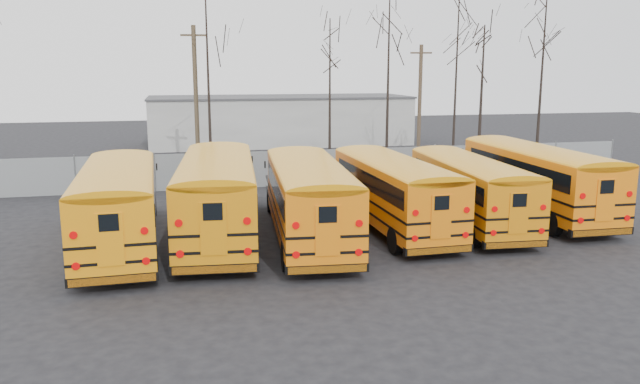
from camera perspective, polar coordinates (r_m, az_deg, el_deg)
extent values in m
plane|color=black|center=(23.90, 3.89, -4.56)|extent=(120.00, 120.00, 0.00)
cube|color=gray|center=(35.09, -1.71, 2.23)|extent=(40.00, 0.04, 2.00)
cube|color=beige|center=(54.89, -3.72, 6.53)|extent=(22.00, 8.00, 4.00)
cylinder|color=black|center=(20.70, -21.40, -6.39)|extent=(0.32, 1.03, 1.02)
cylinder|color=black|center=(20.54, -15.00, -6.12)|extent=(0.32, 1.03, 1.02)
cylinder|color=black|center=(28.93, -19.58, -1.36)|extent=(0.32, 1.03, 1.02)
cylinder|color=black|center=(28.81, -15.02, -1.14)|extent=(0.32, 1.03, 1.02)
cube|color=orange|center=(23.48, -17.96, -1.10)|extent=(2.87, 9.54, 2.39)
cube|color=orange|center=(29.10, -17.34, -0.13)|extent=(2.35, 1.81, 1.02)
cube|color=black|center=(23.18, -18.06, 0.09)|extent=(2.87, 8.52, 0.71)
cube|color=black|center=(24.49, -17.76, -2.36)|extent=(2.96, 11.29, 0.09)
cube|color=black|center=(24.38, -17.83, -1.20)|extent=(2.96, 11.29, 0.09)
cube|color=black|center=(19.34, -18.41, -7.56)|extent=(2.61, 0.31, 0.28)
cube|color=black|center=(30.00, -17.21, -0.88)|extent=(2.45, 0.29, 0.26)
cube|color=orange|center=(18.89, -18.66, -4.16)|extent=(0.76, 0.07, 1.58)
cylinder|color=#B20505|center=(19.17, -21.43, -6.34)|extent=(0.23, 0.05, 0.22)
cylinder|color=#B20505|center=(19.03, -15.61, -6.10)|extent=(0.23, 0.05, 0.22)
cylinder|color=#B20505|center=(18.93, -21.62, -3.70)|extent=(0.23, 0.05, 0.22)
cylinder|color=#B20505|center=(18.78, -15.76, -3.43)|extent=(0.23, 0.05, 0.22)
cylinder|color=black|center=(20.89, -12.81, -5.64)|extent=(0.39, 1.09, 1.07)
cylinder|color=black|center=(20.81, -6.15, -5.49)|extent=(0.39, 1.09, 1.07)
cylinder|color=black|center=(29.56, -11.35, -0.62)|extent=(0.39, 1.09, 1.07)
cylinder|color=black|center=(29.50, -6.68, -0.49)|extent=(0.39, 1.09, 1.07)
cube|color=orange|center=(23.88, -9.36, -0.29)|extent=(3.54, 10.12, 2.51)
cube|color=orange|center=(29.77, -9.03, 0.60)|extent=(2.55, 2.02, 1.07)
cube|color=black|center=(23.56, -9.41, 0.94)|extent=(3.48, 9.06, 0.75)
cube|color=black|center=(24.92, -9.25, -1.62)|extent=(3.73, 11.95, 0.10)
cube|color=black|center=(24.81, -9.29, -0.42)|extent=(3.73, 11.95, 0.10)
cube|color=black|center=(19.51, -9.59, -6.89)|extent=(2.74, 0.48, 0.30)
cube|color=black|center=(30.72, -8.97, -0.19)|extent=(2.57, 0.44, 0.28)
cube|color=orange|center=(19.04, -9.73, -3.34)|extent=(0.80, 0.11, 1.65)
cylinder|color=#B20505|center=(19.29, -12.68, -5.56)|extent=(0.24, 0.06, 0.23)
cylinder|color=#B20505|center=(19.22, -6.62, -5.43)|extent=(0.24, 0.06, 0.23)
cylinder|color=#B20505|center=(19.04, -12.80, -2.80)|extent=(0.24, 0.06, 0.23)
cylinder|color=#B20505|center=(18.96, -6.69, -2.65)|extent=(0.24, 0.06, 0.23)
cylinder|color=black|center=(20.43, -3.11, -5.83)|extent=(0.37, 1.04, 1.02)
cylinder|color=black|center=(20.73, 3.26, -5.57)|extent=(0.37, 1.04, 1.02)
cylinder|color=black|center=(28.68, -4.56, -0.84)|extent=(0.37, 1.04, 1.02)
cylinder|color=black|center=(28.90, -0.01, -0.72)|extent=(0.37, 1.04, 1.02)
cube|color=orange|center=(23.43, -1.03, -0.57)|extent=(3.34, 9.64, 2.39)
cube|color=orange|center=(29.01, -2.35, 0.35)|extent=(2.43, 1.92, 1.02)
cube|color=black|center=(23.12, -0.97, 0.62)|extent=(3.30, 8.63, 0.71)
cube|color=black|center=(24.42, -1.26, -1.85)|extent=(3.52, 11.38, 0.09)
cube|color=black|center=(24.31, -1.27, -0.69)|extent=(3.52, 11.38, 0.09)
cube|color=black|center=(19.32, 0.65, -6.99)|extent=(2.61, 0.45, 0.28)
cube|color=black|center=(29.91, -2.49, -0.41)|extent=(2.45, 0.41, 0.26)
cube|color=orange|center=(18.86, 0.71, -3.57)|extent=(0.76, 0.11, 1.58)
cylinder|color=#B20505|center=(18.93, -2.20, -5.76)|extent=(0.23, 0.06, 0.22)
cylinder|color=#B20505|center=(19.21, 3.57, -5.52)|extent=(0.23, 0.06, 0.22)
cylinder|color=#B20505|center=(18.69, -2.22, -3.08)|extent=(0.23, 0.06, 0.22)
cylinder|color=#B20505|center=(18.97, 3.60, -2.88)|extent=(0.23, 0.06, 0.22)
cylinder|color=black|center=(22.38, 6.88, -4.42)|extent=(0.29, 0.98, 0.97)
cylinder|color=black|center=(23.23, 11.97, -4.01)|extent=(0.29, 0.98, 0.97)
cylinder|color=black|center=(29.95, 1.38, -0.34)|extent=(0.29, 0.98, 0.97)
cylinder|color=black|center=(30.58, 5.36, -0.14)|extent=(0.29, 0.98, 0.97)
cube|color=orange|center=(25.37, 6.76, 0.10)|extent=(2.58, 9.09, 2.29)
cube|color=orange|center=(30.47, 3.21, 0.79)|extent=(2.22, 1.69, 0.97)
cube|color=black|center=(25.10, 6.94, 1.16)|extent=(2.61, 8.12, 0.68)
cube|color=black|center=(26.28, 6.09, -1.07)|extent=(2.64, 10.76, 0.09)
cube|color=black|center=(26.18, 6.11, -0.03)|extent=(2.64, 10.76, 0.09)
cube|color=black|center=(21.69, 10.79, -5.19)|extent=(2.49, 0.26, 0.27)
cube|color=black|center=(31.31, 2.79, 0.07)|extent=(2.34, 0.23, 0.25)
cube|color=orange|center=(21.29, 11.02, -2.26)|extent=(0.73, 0.05, 1.51)
cylinder|color=#B20505|center=(21.09, 8.67, -4.22)|extent=(0.21, 0.04, 0.21)
cylinder|color=#B20505|center=(21.85, 13.17, -3.84)|extent=(0.21, 0.04, 0.21)
cylinder|color=#B20505|center=(20.87, 8.74, -1.90)|extent=(0.21, 0.04, 0.21)
cylinder|color=#B20505|center=(21.64, 13.27, -1.60)|extent=(0.21, 0.04, 0.21)
cylinder|color=black|center=(23.70, 13.83, -3.83)|extent=(0.33, 0.96, 0.94)
cylinder|color=black|center=(24.58, 18.43, -3.54)|extent=(0.33, 0.96, 0.94)
cylinder|color=black|center=(30.94, 8.27, -0.10)|extent=(0.33, 0.96, 0.94)
cylinder|color=black|center=(31.63, 11.95, 0.02)|extent=(0.33, 0.96, 0.94)
cube|color=orange|center=(26.61, 13.56, 0.27)|extent=(2.97, 8.90, 2.21)
cube|color=orange|center=(31.49, 9.97, 0.91)|extent=(2.23, 1.75, 0.94)
cube|color=black|center=(26.35, 13.76, 1.25)|extent=(2.94, 7.96, 0.66)
cube|color=black|center=(27.47, 12.87, -0.81)|extent=(3.11, 10.51, 0.08)
cube|color=black|center=(27.38, 12.91, 0.15)|extent=(3.11, 10.51, 0.08)
cube|color=black|center=(23.07, 17.43, -4.55)|extent=(2.42, 0.38, 0.26)
cube|color=black|center=(32.28, 9.51, 0.25)|extent=(2.27, 0.35, 0.24)
cube|color=orange|center=(22.71, 17.71, -1.88)|extent=(0.71, 0.09, 1.46)
cylinder|color=#B20505|center=(22.48, 15.58, -3.62)|extent=(0.21, 0.05, 0.21)
cylinder|color=#B20505|center=(23.26, 19.60, -3.37)|extent=(0.21, 0.05, 0.21)
cylinder|color=#B20505|center=(22.28, 15.69, -1.51)|extent=(0.21, 0.05, 0.21)
cylinder|color=#B20505|center=(23.07, 19.74, -1.33)|extent=(0.21, 0.05, 0.21)
cylinder|color=black|center=(26.17, 20.55, -2.71)|extent=(0.31, 1.03, 1.03)
cylinder|color=black|center=(27.46, 24.66, -2.39)|extent=(0.31, 1.03, 1.03)
cylinder|color=black|center=(33.60, 12.82, 0.71)|extent=(0.31, 1.03, 1.03)
cylinder|color=black|center=(34.62, 16.32, 0.84)|extent=(0.31, 1.03, 1.03)
cube|color=orange|center=(29.31, 19.22, 1.23)|extent=(2.79, 9.60, 2.41)
cube|color=orange|center=(34.32, 14.38, 1.72)|extent=(2.35, 1.80, 1.03)
cube|color=black|center=(29.06, 19.49, 2.21)|extent=(2.80, 8.58, 0.72)
cube|color=black|center=(30.18, 18.29, 0.13)|extent=(2.86, 11.37, 0.09)
cube|color=black|center=(30.09, 18.35, 1.09)|extent=(2.86, 11.37, 0.09)
cube|color=black|center=(25.75, 24.29, -3.33)|extent=(2.63, 0.29, 0.29)
cube|color=black|center=(35.15, 13.76, 1.04)|extent=(2.47, 0.26, 0.27)
cube|color=orange|center=(25.40, 24.66, -0.70)|extent=(0.77, 0.06, 1.59)
cylinder|color=#B20505|center=(24.99, 22.73, -2.42)|extent=(0.23, 0.05, 0.23)
cylinder|color=#B20505|center=(26.12, 26.28, -2.15)|extent=(0.23, 0.05, 0.23)
cylinder|color=#B20505|center=(24.80, 22.89, -0.34)|extent=(0.23, 0.05, 0.23)
cylinder|color=#B20505|center=(25.94, 26.46, -0.16)|extent=(0.23, 0.05, 0.23)
cylinder|color=#4D3F2B|center=(40.37, -11.26, 8.28)|extent=(0.28, 0.28, 9.10)
cube|color=#4D3F2B|center=(40.37, -11.48, 13.88)|extent=(1.62, 0.24, 0.12)
cylinder|color=#4C3C2B|center=(42.42, 9.09, 7.75)|extent=(0.25, 0.25, 8.02)
cube|color=#4C3C2B|center=(42.36, 9.24, 12.44)|extent=(1.42, 0.34, 0.11)
cone|color=black|center=(36.35, -10.18, 10.09)|extent=(0.26, 0.26, 11.75)
cone|color=black|center=(37.02, 0.90, 8.40)|extent=(0.26, 0.26, 9.31)
cone|color=black|center=(38.78, 6.23, 9.68)|extent=(0.26, 0.26, 10.95)
cone|color=black|center=(41.63, 12.33, 10.08)|extent=(0.26, 0.26, 11.66)
cone|color=black|center=(43.71, 14.53, 8.48)|extent=(0.26, 0.26, 9.30)
cone|color=black|center=(44.49, 19.58, 9.64)|extent=(0.26, 0.26, 11.48)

